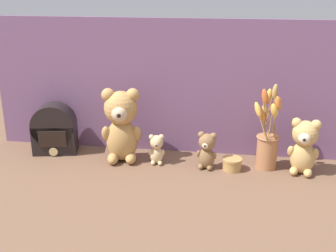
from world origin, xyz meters
name	(u,v)px	position (x,y,z in m)	size (l,w,h in m)	color
ground_plane	(167,165)	(0.00, 0.00, 0.00)	(4.00, 4.00, 0.00)	brown
backdrop_wall	(173,87)	(0.00, 0.17, 0.29)	(1.58, 0.02, 0.57)	#704C70
teddy_bear_large	(121,124)	(-0.19, 0.03, 0.16)	(0.17, 0.16, 0.31)	tan
teddy_bear_medium	(304,145)	(0.53, 0.01, 0.12)	(0.12, 0.11, 0.22)	tan
teddy_bear_small	(207,149)	(0.16, 0.00, 0.08)	(0.08, 0.08, 0.15)	olive
teddy_bear_tiny	(156,148)	(-0.05, 0.01, 0.07)	(0.07, 0.06, 0.13)	#DBBC84
flower_vase	(267,141)	(0.39, 0.04, 0.12)	(0.12, 0.13, 0.34)	#AD7047
vintage_radio	(54,130)	(-0.50, 0.07, 0.10)	(0.20, 0.13, 0.22)	black
decorative_tin_tall	(232,164)	(0.26, 0.00, 0.02)	(0.08, 0.08, 0.05)	tan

